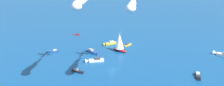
% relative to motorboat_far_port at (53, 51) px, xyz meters
% --- Properties ---
extents(ground_plane, '(2000.00, 2000.00, 0.00)m').
position_rel_motorboat_far_port_xyz_m(ground_plane, '(22.38, -37.68, -0.54)').
color(ground_plane, navy).
extents(motorboat_far_port, '(7.16, 3.25, 2.01)m').
position_rel_motorboat_far_port_xyz_m(motorboat_far_port, '(0.00, 0.00, 0.00)').
color(motorboat_far_port, '#23478C').
rests_on(motorboat_far_port, ground_plane).
extents(motorboat_far_stbd, '(5.98, 9.97, 2.83)m').
position_rel_motorboat_far_port_xyz_m(motorboat_far_stbd, '(21.76, -12.13, 0.22)').
color(motorboat_far_stbd, '#23478C').
rests_on(motorboat_far_stbd, ground_plane).
extents(motorboat_inshore, '(9.58, 2.53, 2.78)m').
position_rel_motorboat_far_port_xyz_m(motorboat_inshore, '(37.06, -1.41, 0.21)').
color(motorboat_inshore, gold).
rests_on(motorboat_inshore, ground_plane).
extents(motorboat_trailing, '(6.24, 3.18, 1.75)m').
position_rel_motorboat_far_port_xyz_m(motorboat_trailing, '(47.50, -8.41, -0.07)').
color(motorboat_trailing, gold).
rests_on(motorboat_trailing, ground_plane).
extents(motorboat_ahead, '(7.06, 11.21, 3.20)m').
position_rel_motorboat_far_port_xyz_m(motorboat_ahead, '(89.01, -47.50, 0.32)').
color(motorboat_ahead, white).
rests_on(motorboat_ahead, ground_plane).
extents(sailboat_mid_cluster, '(7.34, 10.37, 13.03)m').
position_rel_motorboat_far_port_xyz_m(sailboat_mid_cluster, '(37.88, -15.19, 5.40)').
color(sailboat_mid_cluster, '#B21E1E').
rests_on(sailboat_mid_cluster, ground_plane).
extents(motorboat_outer_ring_a, '(10.62, 5.09, 2.99)m').
position_rel_motorboat_far_port_xyz_m(motorboat_outer_ring_a, '(17.45, -24.50, 0.26)').
color(motorboat_outer_ring_a, white).
rests_on(motorboat_outer_ring_a, ground_plane).
extents(motorboat_outer_ring_b, '(4.90, 3.82, 1.45)m').
position_rel_motorboat_far_port_xyz_m(motorboat_outer_ring_b, '(23.73, 28.26, -0.15)').
color(motorboat_outer_ring_b, '#B21E1E').
rests_on(motorboat_outer_ring_b, ground_plane).
extents(motorboat_outer_ring_c, '(5.20, 6.75, 2.00)m').
position_rel_motorboat_far_port_xyz_m(motorboat_outer_ring_c, '(5.42, -34.11, -0.00)').
color(motorboat_outer_ring_c, black).
rests_on(motorboat_outer_ring_c, ground_plane).
extents(motorboat_outer_ring_d, '(6.56, 7.72, 2.35)m').
position_rel_motorboat_far_port_xyz_m(motorboat_outer_ring_d, '(56.38, -63.88, 0.09)').
color(motorboat_outer_ring_d, black).
rests_on(motorboat_outer_ring_d, ground_plane).
extents(smoke_trail_lead, '(15.34, 22.77, 3.97)m').
position_rel_motorboat_far_port_xyz_m(smoke_trail_lead, '(2.16, -50.08, 37.15)').
color(smoke_trail_lead, silver).
extents(smoke_trail_wingman, '(15.99, 23.58, 3.98)m').
position_rel_motorboat_far_port_xyz_m(smoke_trail_wingman, '(22.36, -57.52, 36.08)').
color(smoke_trail_wingman, silver).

